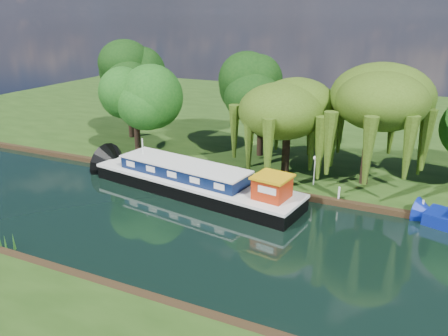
% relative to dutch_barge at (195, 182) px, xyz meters
% --- Properties ---
extents(ground, '(120.00, 120.00, 0.00)m').
position_rel_dutch_barge_xyz_m(ground, '(8.23, -5.64, -0.98)').
color(ground, black).
extents(far_bank, '(120.00, 52.00, 0.45)m').
position_rel_dutch_barge_xyz_m(far_bank, '(8.23, 28.36, -0.76)').
color(far_bank, '#1C390F').
rests_on(far_bank, ground).
extents(dutch_barge, '(19.26, 7.17, 3.97)m').
position_rel_dutch_barge_xyz_m(dutch_barge, '(0.00, 0.00, 0.00)').
color(dutch_barge, black).
rests_on(dutch_barge, ground).
extents(red_dinghy, '(4.13, 3.47, 0.73)m').
position_rel_dutch_barge_xyz_m(red_dinghy, '(-6.94, 1.18, -0.98)').
color(red_dinghy, '#9E250B').
rests_on(red_dinghy, ground).
extents(willow_left, '(6.68, 6.68, 8.00)m').
position_rel_dutch_barge_xyz_m(willow_left, '(5.69, 6.52, 5.28)').
color(willow_left, black).
rests_on(willow_left, far_bank).
extents(willow_right, '(7.47, 7.47, 9.10)m').
position_rel_dutch_barge_xyz_m(willow_right, '(12.50, 6.99, 6.10)').
color(willow_right, black).
rests_on(willow_right, far_bank).
extents(tree_far_left, '(5.44, 5.44, 8.76)m').
position_rel_dutch_barge_xyz_m(tree_far_left, '(-9.50, 5.39, 5.46)').
color(tree_far_left, black).
rests_on(tree_far_left, far_bank).
extents(tree_far_back, '(5.87, 5.87, 9.88)m').
position_rel_dutch_barge_xyz_m(tree_far_back, '(-14.24, 10.84, 6.34)').
color(tree_far_back, black).
rests_on(tree_far_back, far_bank).
extents(tree_far_mid, '(5.71, 5.71, 9.35)m').
position_rel_dutch_barge_xyz_m(tree_far_mid, '(1.76, 10.58, 5.90)').
color(tree_far_mid, black).
rests_on(tree_far_mid, far_bank).
extents(lamppost, '(0.36, 0.36, 2.56)m').
position_rel_dutch_barge_xyz_m(lamppost, '(8.73, 4.86, 1.44)').
color(lamppost, silver).
rests_on(lamppost, far_bank).
extents(mooring_posts, '(19.16, 0.16, 1.00)m').
position_rel_dutch_barge_xyz_m(mooring_posts, '(7.73, 2.76, -0.03)').
color(mooring_posts, silver).
rests_on(mooring_posts, far_bank).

